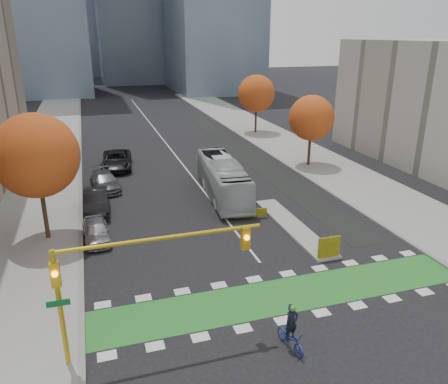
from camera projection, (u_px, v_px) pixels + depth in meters
ground at (299, 312)px, 20.99m from camera, size 300.00×300.00×0.00m
sidewalk_west at (35, 199)px, 35.13m from camera, size 7.00×120.00×0.15m
sidewalk_east at (332, 170)px, 42.69m from camera, size 7.00×120.00×0.15m
curb_west at (81, 194)px, 36.11m from camera, size 0.30×120.00×0.16m
curb_east at (299, 173)px, 41.71m from camera, size 0.30×120.00×0.16m
bike_crossing at (286, 295)px, 22.34m from camera, size 20.00×3.00×0.01m
centre_line at (160, 136)px, 56.87m from camera, size 0.15×70.00×0.01m
bike_lane_paint at (240, 150)px, 50.00m from camera, size 2.50×50.00×0.01m
median_island at (293, 226)px, 30.16m from camera, size 1.60×10.00×0.16m
hazard_board at (329, 247)px, 25.61m from camera, size 1.40×0.12×1.30m
tree_west at (36, 156)px, 26.48m from camera, size 5.20×5.20×8.22m
tree_east_near at (311, 118)px, 42.42m from camera, size 4.40×4.40×7.08m
tree_east_far at (256, 94)px, 56.79m from camera, size 4.80×4.80×7.65m
traffic_signal_west at (126, 268)px, 16.94m from camera, size 8.53×0.56×5.20m
cyclist at (291, 334)px, 18.32m from camera, size 0.97×1.95×2.15m
bus at (223, 178)px, 35.55m from camera, size 3.54×11.10×3.04m
parked_car_a at (96, 231)px, 28.02m from camera, size 1.82×4.09×1.37m
parked_car_b at (96, 201)px, 32.51m from camera, size 1.89×5.04×1.64m
parked_car_c at (105, 181)px, 37.27m from camera, size 2.69×5.21×1.44m
parked_car_d at (117, 160)px, 43.03m from camera, size 3.42×6.35×1.69m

